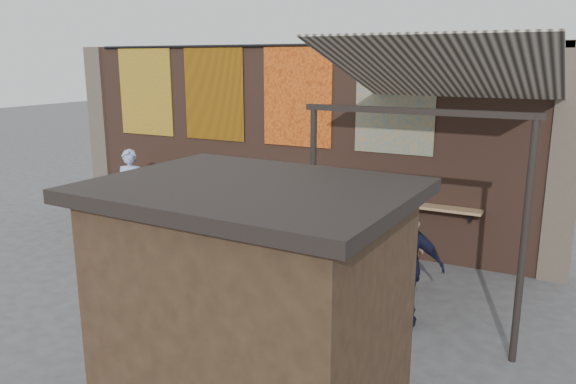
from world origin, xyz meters
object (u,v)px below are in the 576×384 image
(shelf_box, at_px, (301,185))
(diner_left, at_px, (132,191))
(shopper_tan, at_px, (399,237))
(market_stall, at_px, (254,336))
(shopper_grey, at_px, (379,263))
(scooter_stool_3, at_px, (240,221))
(scooter_stool_4, at_px, (267,226))
(scooter_stool_5, at_px, (297,230))
(shopper_navy, at_px, (405,266))
(scooter_stool_0, at_px, (170,211))
(scooter_stool_2, at_px, (219,218))
(scooter_stool_7, at_px, (360,239))
(scooter_stool_6, at_px, (326,233))
(scooter_stool_1, at_px, (190,215))
(diner_right, at_px, (165,200))

(shelf_box, bearing_deg, diner_left, -166.28)
(shopper_tan, relative_size, market_stall, 0.71)
(shopper_grey, relative_size, shopper_tan, 0.82)
(scooter_stool_3, bearing_deg, market_stall, -56.49)
(scooter_stool_3, height_order, market_stall, market_stall)
(shopper_grey, bearing_deg, shopper_tan, -54.64)
(scooter_stool_4, bearing_deg, scooter_stool_5, -1.63)
(shopper_navy, bearing_deg, shopper_grey, -46.47)
(shelf_box, bearing_deg, scooter_stool_0, -174.14)
(scooter_stool_2, bearing_deg, scooter_stool_4, -1.45)
(scooter_stool_7, bearing_deg, shopper_grey, -62.69)
(scooter_stool_3, bearing_deg, scooter_stool_2, 177.83)
(shopper_navy, distance_m, shopper_grey, 0.63)
(shopper_navy, relative_size, shopper_grey, 1.22)
(diner_left, xyz_separation_m, market_stall, (6.14, -5.04, 0.37))
(market_stall, bearing_deg, scooter_stool_6, 109.67)
(scooter_stool_0, distance_m, diner_left, 0.96)
(scooter_stool_4, xyz_separation_m, shopper_tan, (3.08, -1.07, 0.54))
(shelf_box, distance_m, market_stall, 6.43)
(scooter_stool_7, relative_size, shopper_grey, 0.54)
(scooter_stool_0, xyz_separation_m, scooter_stool_1, (0.56, -0.01, -0.03))
(scooter_stool_0, bearing_deg, diner_right, -57.21)
(shelf_box, xyz_separation_m, scooter_stool_0, (-3.13, -0.32, -0.86))
(scooter_stool_0, height_order, scooter_stool_7, same)
(scooter_stool_7, xyz_separation_m, market_stall, (1.07, -5.68, 0.90))
(scooter_stool_3, xyz_separation_m, shopper_tan, (3.74, -1.08, 0.51))
(scooter_stool_7, distance_m, shopper_grey, 2.29)
(scooter_stool_1, distance_m, diner_left, 1.37)
(scooter_stool_3, distance_m, diner_left, 2.53)
(diner_left, relative_size, shopper_tan, 0.99)
(scooter_stool_5, distance_m, scooter_stool_7, 1.30)
(diner_right, bearing_deg, scooter_stool_4, -16.12)
(shelf_box, xyz_separation_m, scooter_stool_3, (-1.28, -0.31, -0.84))
(shopper_grey, xyz_separation_m, market_stall, (0.04, -3.68, 0.54))
(shelf_box, relative_size, scooter_stool_3, 0.66)
(scooter_stool_2, height_order, shopper_grey, shopper_grey)
(shelf_box, bearing_deg, diner_right, -161.92)
(scooter_stool_6, xyz_separation_m, shopper_tan, (1.77, -1.13, 0.51))
(diner_right, relative_size, shopper_tan, 0.87)
(scooter_stool_5, relative_size, market_stall, 0.32)
(scooter_stool_1, height_order, scooter_stool_6, scooter_stool_6)
(scooter_stool_4, distance_m, scooter_stool_5, 0.71)
(scooter_stool_1, bearing_deg, scooter_stool_4, 0.36)
(scooter_stool_3, height_order, diner_right, diner_right)
(scooter_stool_1, relative_size, scooter_stool_4, 0.96)
(scooter_stool_3, bearing_deg, scooter_stool_7, 1.02)
(shelf_box, distance_m, scooter_stool_3, 1.56)
(scooter_stool_5, bearing_deg, diner_right, -168.81)
(scooter_stool_6, height_order, shopper_navy, shopper_navy)
(scooter_stool_5, height_order, shopper_grey, shopper_grey)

